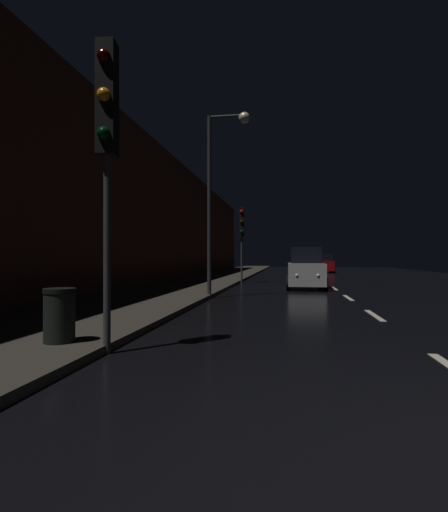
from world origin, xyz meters
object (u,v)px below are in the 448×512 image
Objects in this scene: traffic_light_far_left at (242,228)px; traffic_light_near_left at (107,125)px; car_approaching_headlights at (305,270)px; car_distant_taillights at (325,264)px; trash_bin_curbside at (59,315)px; streetlamp_overhead at (220,176)px.

traffic_light_near_left is at bearing -5.71° from traffic_light_far_left.
traffic_light_near_left is 15.81m from car_approaching_headlights.
traffic_light_near_left reaches higher than car_distant_taillights.
traffic_light_near_left is 3.33m from trash_bin_curbside.
trash_bin_curbside is (-1.01, -18.90, -2.88)m from traffic_light_far_left.
car_approaching_headlights is at bearing 158.38° from traffic_light_near_left.
trash_bin_curbside is (-1.26, -9.32, -4.23)m from streetlamp_overhead.
streetlamp_overhead reaches higher than trash_bin_curbside.
trash_bin_curbside is 38.64m from car_distant_taillights.
traffic_light_near_left is 9.48m from streetlamp_overhead.
streetlamp_overhead is 1.84× the size of car_distant_taillights.
car_approaching_headlights reaches higher than trash_bin_curbside.
streetlamp_overhead is (0.35, 9.41, 1.02)m from traffic_light_near_left.
traffic_light_near_left reaches higher than trash_bin_curbside.
traffic_light_far_left is at bearing 91.50° from streetlamp_overhead.
traffic_light_far_left is 6.02m from car_approaching_headlights.
trash_bin_curbside is 0.23× the size of car_distant_taillights.
car_approaching_headlights is (3.55, 5.64, -3.87)m from streetlamp_overhead.
traffic_light_far_left is (0.10, 18.99, -0.33)m from traffic_light_near_left.
car_approaching_headlights is at bearing 57.84° from streetlamp_overhead.
traffic_light_far_left is at bearing 172.60° from traffic_light_near_left.
traffic_light_far_left is 0.66× the size of streetlamp_overhead.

